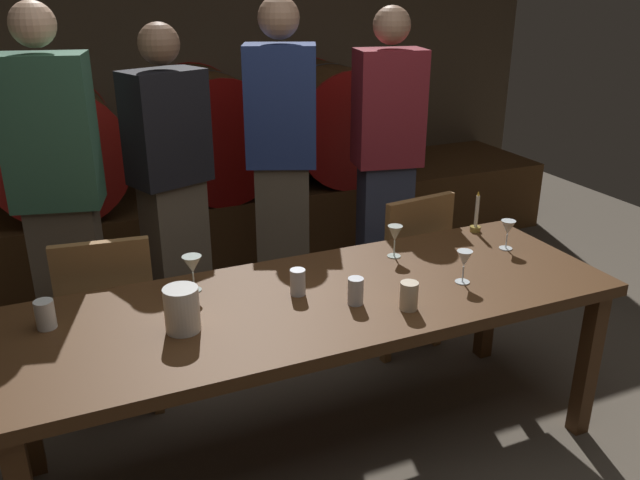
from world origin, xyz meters
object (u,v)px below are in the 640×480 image
Objects in this scene: wine_barrel_right at (327,120)px; wine_glass_far_left at (192,265)px; guest_far_right at (387,159)px; cup_center_left at (298,282)px; wine_barrel_left at (55,145)px; chair_right at (404,263)px; wine_barrel_center at (207,131)px; guest_far_left at (61,204)px; cup_far_left at (45,315)px; chair_left at (110,315)px; cup_center_right at (356,291)px; guest_center_left at (172,190)px; candle_center at (476,220)px; guest_center_right at (282,161)px; dining_table at (319,312)px; wine_glass_far_right at (508,229)px; wine_glass_center_left at (395,235)px; wine_glass_center_right at (464,260)px; cup_far_right at (409,296)px; pitcher at (182,309)px.

wine_barrel_right is 2.47m from wine_glass_far_left.
cup_center_left is at bearing 59.11° from guest_far_right.
wine_barrel_left is 2.30m from chair_right.
guest_far_left is (-1.01, -1.26, 0.01)m from wine_barrel_center.
wine_barrel_right is at bearing 45.57° from cup_far_left.
cup_center_right is (0.84, -0.77, 0.30)m from chair_left.
guest_center_left reaches higher than candle_center.
guest_center_right is at bearing 80.96° from cup_center_right.
dining_table is 22.67× the size of cup_far_left.
cup_center_right is (0.96, -1.09, -0.14)m from guest_far_left.
chair_left is (-1.78, -1.57, -0.43)m from wine_barrel_right.
wine_barrel_left is at bearing 108.98° from cup_center_left.
wine_barrel_center is at bearing -114.80° from guest_far_left.
candle_center is (0.22, -0.28, 0.30)m from chair_right.
wine_glass_far_right is 1.29× the size of cup_center_right.
wine_barrel_left is 1.86m from wine_barrel_right.
wine_glass_center_left is 1.05× the size of wine_glass_center_right.
wine_barrel_center is 8.15× the size of cup_far_right.
guest_far_left is 1.82m from wine_glass_center_right.
wine_barrel_right is 6.00× the size of wine_glass_far_left.
cup_far_right is (0.27, -0.23, 0.12)m from dining_table.
wine_barrel_right is at bearing -162.87° from guest_center_left.
cup_center_left is (0.47, 0.10, -0.03)m from pitcher.
cup_far_left is 0.97× the size of cup_far_right.
wine_barrel_center is at bearing -76.23° from chair_right.
wine_barrel_center is 1.16m from guest_center_left.
wine_barrel_right is 1.07m from guest_far_right.
chair_right is at bearing 147.68° from guest_center_right.
chair_right is 5.41× the size of pitcher.
wine_barrel_center is 1.00m from guest_center_right.
cup_center_right is (0.92, -2.34, -0.13)m from wine_barrel_left.
chair_right and wine_glass_center_left have the same top height.
wine_glass_far_left is 1.39× the size of cup_center_right.
cup_center_right is at bearing 67.98° from guest_far_right.
wine_glass_center_right is at bearing -59.15° from wine_barrel_left.
chair_left is 0.62m from wine_glass_far_left.
cup_center_left is (0.36, -0.20, -0.06)m from wine_glass_far_left.
wine_glass_far_right is at bearing 29.02° from wine_glass_center_right.
chair_right is 8.37× the size of cup_far_left.
guest_far_left reaches higher than cup_center_left.
guest_center_right is 1.32m from wine_glass_far_right.
guest_center_left is at bearing -122.39° from chair_left.
guest_far_left reaches higher than wine_glass_center_left.
cup_far_left is at bearing 170.47° from dining_table.
cup_far_right is at bearing -113.53° from wine_glass_center_left.
candle_center is 0.99m from cup_center_right.
pitcher is 1.50× the size of cup_far_right.
guest_center_left is (-1.08, 0.55, 0.38)m from chair_right.
wine_barrel_right is 2.48m from dining_table.
cup_far_right is at bearing -17.47° from cup_far_left.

